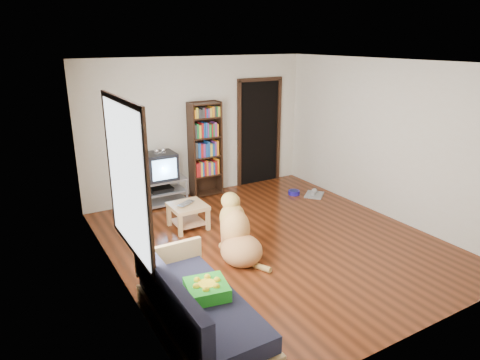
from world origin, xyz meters
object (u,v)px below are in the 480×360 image
dog_bowl (294,192)px  grey_rag (314,195)px  sofa (197,313)px  dog (237,235)px  green_cushion (207,289)px  crt_tv (159,166)px  coffee_table (188,211)px  tv_stand (161,191)px  bookshelf (205,144)px  laptop (188,204)px

dog_bowl → grey_rag: dog_bowl is taller
sofa → dog: bearing=46.1°
green_cushion → crt_tv: size_ratio=0.70×
grey_rag → green_cushion: bearing=-144.2°
grey_rag → coffee_table: 2.72m
crt_tv → tv_stand: bearing=-90.0°
green_cushion → grey_rag: bearing=46.5°
green_cushion → dog: dog is taller
bookshelf → dog_bowl: bearing=-31.0°
green_cushion → sofa: (-0.12, -0.01, -0.23)m
grey_rag → sofa: (-3.69, -2.59, 0.25)m
tv_stand → dog: bearing=-85.1°
sofa → dog_bowl: bearing=39.9°
dog → grey_rag: bearing=28.5°
tv_stand → sofa: size_ratio=0.50×
sofa → bookshelf: bearing=62.7°
laptop → crt_tv: crt_tv is taller
dog_bowl → bookshelf: bookshelf is taller
laptop → tv_stand: tv_stand is taller
grey_rag → bookshelf: 2.32m
crt_tv → coffee_table: crt_tv is taller
grey_rag → tv_stand: 2.92m
dog → tv_stand: bearing=94.9°
grey_rag → tv_stand: bearing=159.1°
laptop → tv_stand: size_ratio=0.36×
tv_stand → crt_tv: 0.47m
tv_stand → laptop: bearing=-89.4°
green_cushion → bookshelf: bookshelf is taller
green_cushion → tv_stand: green_cushion is taller
laptop → dog_bowl: (2.41, 0.41, -0.37)m
tv_stand → coffee_table: 1.17m
coffee_table → dog: size_ratio=0.49×
crt_tv → bookshelf: (0.95, 0.07, 0.26)m
green_cushion → tv_stand: bearing=87.5°
tv_stand → coffee_table: (0.01, -1.17, 0.01)m
bookshelf → coffee_table: 1.73m
dog_bowl → coffee_table: size_ratio=0.40×
dog_bowl → coffee_table: coffee_table is taller
tv_stand → bookshelf: bookshelf is taller
laptop → dog_bowl: size_ratio=1.48×
dog_bowl → grey_rag: size_ratio=0.55×
green_cushion → grey_rag: green_cushion is taller
coffee_table → grey_rag: bearing=2.7°
green_cushion → laptop: bearing=81.0°
laptop → crt_tv: bearing=59.3°
crt_tv → dog: 2.47m
grey_rag → crt_tv: bearing=158.7°
dog_bowl → laptop: bearing=-170.4°
dog_bowl → tv_stand: 2.56m
grey_rag → crt_tv: size_ratio=0.69×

